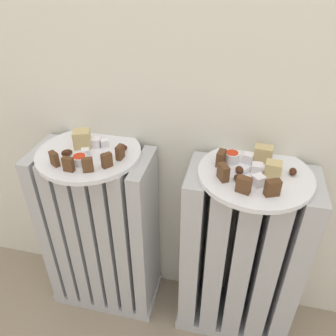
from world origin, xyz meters
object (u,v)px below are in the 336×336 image
object	(u,v)px
radiator_left	(101,234)
fork	(249,170)
plate_left	(89,153)
plate_right	(255,175)
radiator_right	(240,259)
jam_bowl_left	(80,159)
jam_bowl_right	(232,156)

from	to	relation	value
radiator_left	fork	world-z (taller)	fork
plate_left	plate_right	distance (m)	0.43
radiator_right	plate_left	size ratio (longest dim) A/B	2.09
radiator_right	plate_right	distance (m)	0.30
fork	radiator_right	bearing A→B (deg)	-23.92
plate_left	jam_bowl_left	distance (m)	0.06
jam_bowl_left	fork	distance (m)	0.41
radiator_right	radiator_left	bearing A→B (deg)	-180.00
radiator_right	jam_bowl_left	size ratio (longest dim) A/B	15.12
plate_right	jam_bowl_left	distance (m)	0.43
radiator_left	jam_bowl_right	distance (m)	0.49
jam_bowl_right	radiator_right	bearing A→B (deg)	-31.05
radiator_right	jam_bowl_right	bearing A→B (deg)	148.95
plate_left	jam_bowl_right	size ratio (longest dim) A/B	7.47
jam_bowl_left	fork	size ratio (longest dim) A/B	0.40
plate_left	jam_bowl_left	size ratio (longest dim) A/B	7.25
plate_left	jam_bowl_left	xyz separation A→B (m)	(0.00, -0.06, 0.02)
radiator_left	jam_bowl_left	world-z (taller)	jam_bowl_left
radiator_left	jam_bowl_left	size ratio (longest dim) A/B	15.12
plate_left	fork	xyz separation A→B (m)	(0.41, 0.01, 0.01)
jam_bowl_left	plate_left	bearing A→B (deg)	94.16
jam_bowl_left	jam_bowl_right	distance (m)	0.37
radiator_left	jam_bowl_right	size ratio (longest dim) A/B	15.58
plate_left	jam_bowl_left	world-z (taller)	jam_bowl_left
jam_bowl_right	radiator_left	bearing A→B (deg)	-174.38
radiator_right	jam_bowl_left	xyz separation A→B (m)	(-0.42, -0.06, 0.31)
plate_right	fork	size ratio (longest dim) A/B	2.88
radiator_left	jam_bowl_right	world-z (taller)	jam_bowl_right
plate_right	jam_bowl_right	size ratio (longest dim) A/B	7.47
radiator_right	jam_bowl_right	xyz separation A→B (m)	(-0.06, 0.04, 0.32)
jam_bowl_right	plate_right	bearing A→B (deg)	-31.05
radiator_right	plate_left	world-z (taller)	plate_left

